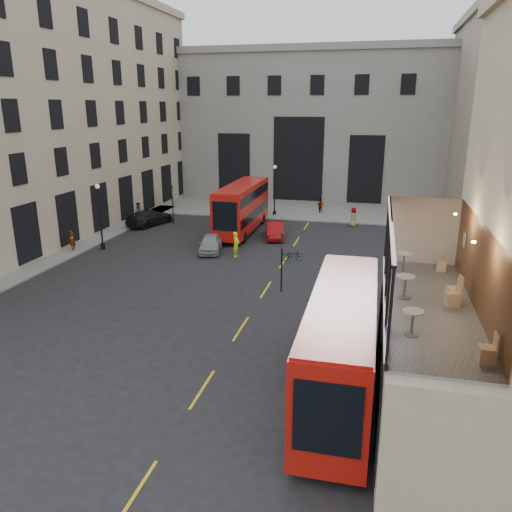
% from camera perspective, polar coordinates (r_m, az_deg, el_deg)
% --- Properties ---
extents(ground, '(140.00, 140.00, 0.00)m').
position_cam_1_polar(ground, '(20.95, -0.79, -15.67)').
color(ground, black).
rests_on(ground, ground).
extents(host_frontage, '(3.00, 11.00, 4.50)m').
position_cam_1_polar(host_frontage, '(19.43, 18.50, -11.73)').
color(host_frontage, '#C2B391').
rests_on(host_frontage, ground).
extents(cafe_floor, '(3.00, 10.00, 0.10)m').
position_cam_1_polar(cafe_floor, '(18.48, 19.16, -5.43)').
color(cafe_floor, slate).
rests_on(cafe_floor, host_frontage).
extents(gateway, '(35.00, 10.60, 18.00)m').
position_cam_1_polar(gateway, '(65.80, 5.65, 15.11)').
color(gateway, gray).
rests_on(gateway, ground).
extents(pavement_far, '(40.00, 12.00, 0.12)m').
position_cam_1_polar(pavement_far, '(57.19, 2.93, 5.51)').
color(pavement_far, slate).
rests_on(pavement_far, ground).
extents(traffic_light_near, '(0.16, 0.20, 3.80)m').
position_cam_1_polar(traffic_light_near, '(30.89, 2.97, 0.19)').
color(traffic_light_near, black).
rests_on(traffic_light_near, ground).
extents(traffic_light_far, '(0.16, 0.20, 3.80)m').
position_cam_1_polar(traffic_light_far, '(49.90, -9.52, 6.40)').
color(traffic_light_far, black).
rests_on(traffic_light_far, ground).
extents(street_lamp_a, '(0.36, 0.36, 5.33)m').
position_cam_1_polar(street_lamp_a, '(42.08, -17.35, 3.90)').
color(street_lamp_a, black).
rests_on(street_lamp_a, ground).
extents(street_lamp_b, '(0.36, 0.36, 5.33)m').
position_cam_1_polar(street_lamp_b, '(52.90, 2.14, 7.17)').
color(street_lamp_b, black).
rests_on(street_lamp_b, ground).
extents(bus_near, '(2.54, 10.86, 4.33)m').
position_cam_1_polar(bus_near, '(20.07, 9.71, -9.51)').
color(bus_near, '#A9120B').
rests_on(bus_near, ground).
extents(bus_far, '(2.62, 11.08, 4.42)m').
position_cam_1_polar(bus_far, '(45.92, -1.58, 5.80)').
color(bus_far, '#B1150C').
rests_on(bus_far, ground).
extents(car_a, '(2.47, 4.30, 1.38)m').
position_cam_1_polar(car_a, '(40.06, -5.23, 1.46)').
color(car_a, '#95979D').
rests_on(car_a, ground).
extents(car_b, '(2.47, 4.44, 1.39)m').
position_cam_1_polar(car_b, '(44.09, 2.15, 2.95)').
color(car_b, '#970909').
rests_on(car_b, ground).
extents(car_c, '(3.62, 5.65, 1.52)m').
position_cam_1_polar(car_c, '(50.00, -12.07, 4.33)').
color(car_c, black).
rests_on(car_c, ground).
extents(bicycle, '(1.75, 1.12, 0.87)m').
position_cam_1_polar(bicycle, '(37.72, 4.16, 0.11)').
color(bicycle, gray).
rests_on(bicycle, ground).
extents(cyclist, '(0.54, 0.76, 1.95)m').
position_cam_1_polar(cyclist, '(38.56, -2.28, 1.35)').
color(cyclist, '#CFFF1A').
rests_on(cyclist, ground).
extents(pedestrian_a, '(0.97, 0.80, 1.82)m').
position_cam_1_polar(pedestrian_a, '(52.35, -13.26, 4.97)').
color(pedestrian_a, gray).
rests_on(pedestrian_a, ground).
extents(pedestrian_b, '(1.31, 1.20, 1.77)m').
position_cam_1_polar(pedestrian_b, '(55.34, -4.15, 5.97)').
color(pedestrian_b, gray).
rests_on(pedestrian_b, ground).
extents(pedestrian_c, '(0.98, 0.94, 1.64)m').
position_cam_1_polar(pedestrian_c, '(54.57, 7.37, 5.66)').
color(pedestrian_c, gray).
rests_on(pedestrian_c, ground).
extents(pedestrian_d, '(0.97, 1.08, 1.85)m').
position_cam_1_polar(pedestrian_d, '(49.21, 11.05, 4.39)').
color(pedestrian_d, gray).
rests_on(pedestrian_d, ground).
extents(pedestrian_e, '(0.63, 0.80, 1.95)m').
position_cam_1_polar(pedestrian_e, '(42.51, -20.30, 1.77)').
color(pedestrian_e, gray).
rests_on(pedestrian_e, ground).
extents(cafe_table_near, '(0.63, 0.63, 0.78)m').
position_cam_1_polar(cafe_table_near, '(15.79, 17.47, -6.85)').
color(cafe_table_near, beige).
rests_on(cafe_table_near, cafe_floor).
extents(cafe_table_mid, '(0.67, 0.67, 0.84)m').
position_cam_1_polar(cafe_table_mid, '(18.65, 16.69, -3.00)').
color(cafe_table_mid, beige).
rests_on(cafe_table_mid, cafe_floor).
extents(cafe_table_far, '(0.66, 0.66, 0.82)m').
position_cam_1_polar(cafe_table_far, '(21.58, 16.54, -0.34)').
color(cafe_table_far, silver).
rests_on(cafe_table_far, cafe_floor).
extents(cafe_chair_a, '(0.44, 0.44, 0.85)m').
position_cam_1_polar(cafe_chair_a, '(15.01, 24.92, -10.07)').
color(cafe_chair_a, tan).
rests_on(cafe_chair_a, cafe_floor).
extents(cafe_chair_b, '(0.55, 0.55, 0.93)m').
position_cam_1_polar(cafe_chair_b, '(18.56, 21.56, -4.48)').
color(cafe_chair_b, tan).
rests_on(cafe_chair_b, cafe_floor).
extents(cafe_chair_c, '(0.53, 0.53, 0.92)m').
position_cam_1_polar(cafe_chair_c, '(19.06, 21.70, -3.96)').
color(cafe_chair_c, '#D6B57B').
rests_on(cafe_chair_c, cafe_floor).
extents(cafe_chair_d, '(0.43, 0.43, 0.77)m').
position_cam_1_polar(cafe_chair_d, '(22.27, 20.48, -1.02)').
color(cafe_chair_d, tan).
rests_on(cafe_chair_d, cafe_floor).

